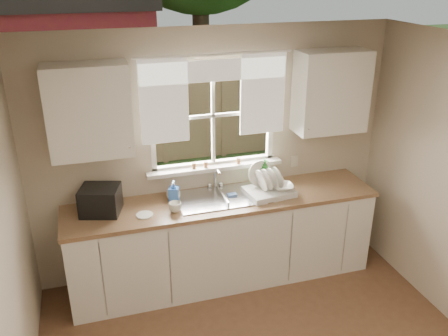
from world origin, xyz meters
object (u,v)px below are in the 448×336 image
object	(u,v)px
soap_bottle_a	(264,174)
cup	(175,207)
black_appliance	(100,200)
dish_rack	(269,188)

from	to	relation	value
soap_bottle_a	cup	size ratio (longest dim) A/B	2.74
soap_bottle_a	black_appliance	bearing A→B (deg)	165.91
dish_rack	black_appliance	world-z (taller)	dish_rack
dish_rack	black_appliance	xyz separation A→B (m)	(-1.60, 0.10, 0.05)
dish_rack	cup	size ratio (longest dim) A/B	4.18
soap_bottle_a	black_appliance	world-z (taller)	soap_bottle_a
dish_rack	cup	bearing A→B (deg)	-174.93
black_appliance	cup	bearing A→B (deg)	1.21
dish_rack	cup	xyz separation A→B (m)	(-0.95, -0.08, -0.02)
soap_bottle_a	dish_rack	bearing A→B (deg)	-106.60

